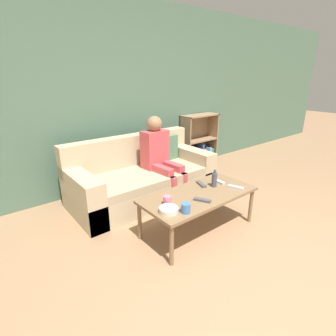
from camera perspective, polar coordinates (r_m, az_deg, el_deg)
ground_plane at (r=2.45m, az=24.83°, el=-23.48°), size 22.00×22.00×0.00m
wall_back at (r=3.85m, az=-12.40°, el=14.84°), size 12.00×0.06×2.60m
couch at (r=3.56m, az=-5.58°, el=-2.28°), size 1.91×0.87×0.81m
bookshelf at (r=4.83m, az=6.48°, el=4.50°), size 0.71×0.28×0.93m
coffee_table at (r=2.77m, az=6.76°, el=-6.25°), size 1.24×0.59×0.43m
person_adult at (r=3.50m, az=-2.01°, el=3.48°), size 0.37×0.63×1.09m
cup_near at (r=2.50m, az=-0.16°, el=-7.03°), size 0.08×0.08×0.09m
cup_far at (r=2.37m, az=3.90°, el=-8.68°), size 0.09×0.09×0.09m
tv_remote_0 at (r=3.06m, az=10.89°, el=-2.85°), size 0.06×0.17×0.02m
tv_remote_1 at (r=2.60m, az=7.47°, el=-6.93°), size 0.12×0.17×0.02m
tv_remote_2 at (r=2.95m, az=14.48°, el=-4.07°), size 0.10×0.18×0.02m
tv_remote_3 at (r=2.96m, az=7.24°, el=-3.51°), size 0.10×0.18×0.02m
snack_bowl at (r=2.38m, az=0.15°, el=-9.10°), size 0.18×0.18×0.05m
bottle at (r=2.91m, az=10.06°, el=-2.48°), size 0.06×0.06×0.20m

